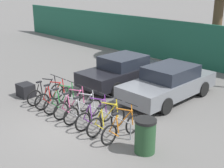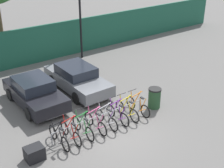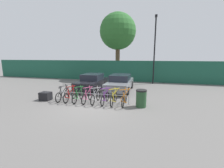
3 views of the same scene
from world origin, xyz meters
name	(u,v)px [view 2 (image 2 of 3)]	position (x,y,z in m)	size (l,w,h in m)	color
ground_plane	(113,131)	(0.00, 0.00, 0.00)	(120.00, 120.00, 0.00)	#605E5B
hoarding_wall	(24,47)	(0.00, 9.50, 1.22)	(36.00, 0.16, 2.45)	#19513D
bike_rack	(100,116)	(-0.23, 0.68, 0.50)	(4.75, 0.04, 0.57)	gray
bicycle_black	(59,137)	(-2.34, 0.53, 0.38)	(0.68, 1.71, 1.05)	black
bicycle_red	(71,132)	(-1.79, 0.53, 0.38)	(0.68, 1.71, 1.05)	black
bicycle_green	(83,128)	(-1.19, 0.53, 0.38)	(0.68, 1.71, 1.05)	black
bicycle_pink	(95,123)	(-0.56, 0.53, 0.38)	(0.68, 1.71, 1.05)	black
bicycle_silver	(106,118)	(0.01, 0.53, 0.38)	(0.68, 1.71, 1.05)	black
bicycle_purple	(117,114)	(0.64, 0.53, 0.38)	(0.68, 1.71, 1.05)	black
bicycle_yellow	(127,110)	(1.21, 0.53, 0.38)	(0.68, 1.71, 1.05)	black
bicycle_orange	(138,106)	(1.87, 0.53, 0.38)	(0.68, 1.71, 1.05)	black
car_black	(35,92)	(-1.68, 4.25, 0.69)	(1.91, 4.18, 1.40)	black
car_grey	(77,78)	(0.86, 4.39, 0.69)	(1.91, 4.53, 1.40)	slate
lamp_post	(80,1)	(3.68, 8.50, 3.89)	(0.24, 0.44, 7.06)	black
trash_bin	(154,98)	(2.88, 0.46, 0.52)	(0.63, 0.63, 1.03)	#234728
cargo_crate	(34,153)	(-3.51, 0.28, 0.28)	(0.70, 0.56, 0.55)	black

